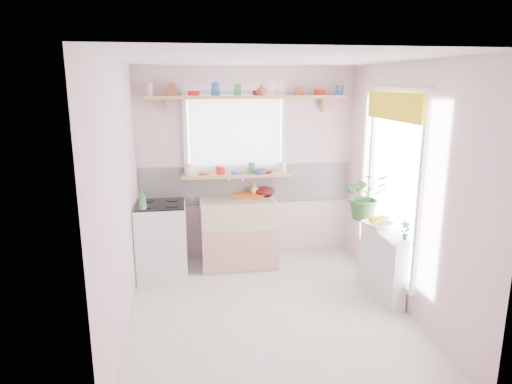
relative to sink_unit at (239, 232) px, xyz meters
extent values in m
plane|color=silver|center=(0.15, -1.29, -0.43)|extent=(3.20, 3.20, 0.00)
plane|color=white|center=(0.15, -1.29, 2.07)|extent=(3.20, 3.20, 0.00)
plane|color=beige|center=(0.15, 0.31, 0.82)|extent=(2.80, 0.00, 2.80)
plane|color=beige|center=(0.15, -2.89, 0.82)|extent=(2.80, 0.00, 2.80)
plane|color=beige|center=(-1.25, -1.29, 0.82)|extent=(0.00, 3.20, 3.20)
plane|color=beige|center=(1.55, -1.29, 0.82)|extent=(0.00, 3.20, 3.20)
cube|color=white|center=(0.15, 0.29, 0.57)|extent=(2.74, 0.03, 0.50)
cube|color=#C47F89|center=(0.15, 0.29, 0.37)|extent=(2.74, 0.02, 0.12)
cube|color=white|center=(0.00, 0.30, 1.22)|extent=(1.20, 0.01, 1.00)
cube|color=white|center=(0.00, 0.24, 1.22)|extent=(1.15, 0.02, 0.95)
cube|color=white|center=(1.54, -1.09, 0.82)|extent=(0.01, 1.10, 1.90)
cube|color=yellow|center=(1.46, -1.09, 1.63)|extent=(0.03, 1.20, 0.28)
cube|color=white|center=(0.00, 0.01, -0.16)|extent=(0.85, 0.55, 0.55)
cube|color=#C9523B|center=(0.00, -0.27, -0.16)|extent=(0.95, 0.02, 0.53)
cube|color=beige|center=(0.00, 0.01, 0.27)|extent=(0.95, 0.55, 0.30)
cylinder|color=silver|center=(0.00, 0.26, 0.67)|extent=(0.03, 0.22, 0.03)
cube|color=white|center=(-0.95, -0.24, 0.02)|extent=(0.58, 0.58, 0.90)
cube|color=black|center=(-0.95, -0.24, 0.47)|extent=(0.56, 0.56, 0.02)
cylinder|color=black|center=(-1.09, -0.38, 0.49)|extent=(0.14, 0.14, 0.01)
cylinder|color=black|center=(-0.81, -0.38, 0.49)|extent=(0.14, 0.14, 0.01)
cylinder|color=black|center=(-1.09, -0.10, 0.49)|extent=(0.14, 0.14, 0.01)
cylinder|color=black|center=(-0.81, -0.10, 0.49)|extent=(0.14, 0.14, 0.01)
cube|color=white|center=(1.45, -1.09, -0.06)|extent=(0.15, 0.90, 0.75)
cube|color=white|center=(1.42, -1.09, 0.33)|extent=(0.22, 0.95, 0.03)
cube|color=tan|center=(0.00, 0.19, 0.71)|extent=(1.40, 0.22, 0.04)
cube|color=tan|center=(0.15, 0.18, 1.69)|extent=(2.52, 0.24, 0.04)
cylinder|color=silver|center=(-1.03, 0.18, 1.77)|extent=(0.11, 0.11, 0.12)
cylinder|color=#A55133|center=(-0.77, 0.18, 1.77)|extent=(0.11, 0.11, 0.12)
cylinder|color=red|center=(-0.51, 0.18, 1.74)|extent=(0.11, 0.11, 0.06)
cylinder|color=#3359A5|center=(-0.24, 0.18, 1.77)|extent=(0.11, 0.11, 0.12)
cylinder|color=#3F7F4C|center=(0.02, 0.18, 1.77)|extent=(0.11, 0.11, 0.12)
cylinder|color=#590F14|center=(0.28, 0.18, 1.74)|extent=(0.11, 0.11, 0.06)
cylinder|color=silver|center=(0.54, 0.18, 1.77)|extent=(0.11, 0.11, 0.12)
cylinder|color=#A55133|center=(0.81, 0.18, 1.77)|extent=(0.11, 0.11, 0.12)
cylinder|color=red|center=(1.07, 0.18, 1.74)|extent=(0.11, 0.11, 0.06)
cylinder|color=#3359A5|center=(1.33, 0.18, 1.77)|extent=(0.11, 0.11, 0.12)
cylinder|color=silver|center=(-0.62, 0.19, 0.79)|extent=(0.11, 0.11, 0.12)
cylinder|color=#A55133|center=(-0.41, 0.19, 0.79)|extent=(0.11, 0.11, 0.12)
cylinder|color=red|center=(-0.21, 0.19, 0.76)|extent=(0.11, 0.11, 0.06)
cylinder|color=#3359A5|center=(0.00, 0.19, 0.79)|extent=(0.11, 0.11, 0.12)
cylinder|color=#3F7F4C|center=(0.21, 0.19, 0.79)|extent=(0.11, 0.11, 0.12)
cylinder|color=#590F14|center=(0.41, 0.19, 0.76)|extent=(0.11, 0.11, 0.06)
cylinder|color=silver|center=(0.62, 0.19, 0.79)|extent=(0.11, 0.11, 0.12)
cube|color=#D85A13|center=(0.17, 0.21, 0.44)|extent=(0.47, 0.40, 0.04)
ellipsoid|color=#560E15|center=(0.37, 0.21, 0.48)|extent=(0.32, 0.32, 0.12)
imported|color=#2F6528|center=(1.36, -0.74, 0.61)|extent=(0.55, 0.50, 0.54)
imported|color=silver|center=(1.36, -1.11, 0.38)|extent=(0.39, 0.39, 0.07)
imported|color=#255E28|center=(1.48, -1.49, 0.44)|extent=(0.10, 0.07, 0.20)
imported|color=#E5E266|center=(0.24, 0.21, 0.51)|extent=(0.10, 0.10, 0.18)
imported|color=beige|center=(0.21, 0.25, 0.77)|extent=(0.12, 0.12, 0.09)
imported|color=#3556AC|center=(0.30, 0.13, 0.76)|extent=(0.19, 0.19, 0.06)
imported|color=#A74133|center=(0.31, 0.12, 1.78)|extent=(0.16, 0.16, 0.14)
imported|color=#41834B|center=(-1.13, -0.46, 0.60)|extent=(0.10, 0.10, 0.23)
sphere|color=orange|center=(1.36, -1.11, 0.44)|extent=(0.08, 0.08, 0.08)
sphere|color=orange|center=(1.42, -1.08, 0.44)|extent=(0.08, 0.08, 0.08)
sphere|color=orange|center=(1.31, -1.09, 0.44)|extent=(0.08, 0.08, 0.08)
cylinder|color=gold|center=(1.38, -1.16, 0.45)|extent=(0.18, 0.04, 0.10)
camera|label=1|loc=(-0.65, -5.49, 1.86)|focal=32.00mm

